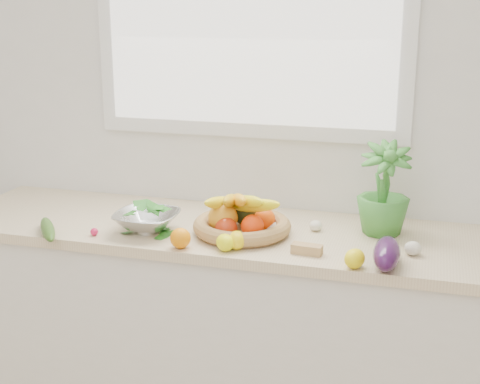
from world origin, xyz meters
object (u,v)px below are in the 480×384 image
(cucumber, at_px, (48,229))
(fruit_basket, at_px, (241,220))
(potted_herb, at_px, (384,189))
(colander_with_spinach, at_px, (147,216))
(apple, at_px, (226,228))
(eggplant, at_px, (387,253))

(cucumber, relative_size, fruit_basket, 0.54)
(potted_herb, distance_m, colander_with_spinach, 0.89)
(apple, relative_size, potted_herb, 0.24)
(eggplant, relative_size, colander_with_spinach, 0.98)
(apple, distance_m, eggplant, 0.59)
(colander_with_spinach, bearing_deg, cucumber, -157.65)
(cucumber, distance_m, fruit_basket, 0.72)
(eggplant, distance_m, potted_herb, 0.36)
(cucumber, distance_m, colander_with_spinach, 0.37)
(apple, relative_size, fruit_basket, 0.17)
(potted_herb, height_order, colander_with_spinach, potted_herb)
(eggplant, relative_size, potted_herb, 0.67)
(eggplant, height_order, fruit_basket, fruit_basket)
(eggplant, xyz_separation_m, fruit_basket, (-0.55, 0.18, 0.01))
(fruit_basket, distance_m, colander_with_spinach, 0.36)
(cucumber, height_order, potted_herb, potted_herb)
(eggplant, distance_m, fruit_basket, 0.57)
(apple, xyz_separation_m, eggplant, (0.58, -0.11, 0.01))
(apple, xyz_separation_m, potted_herb, (0.54, 0.22, 0.13))
(apple, xyz_separation_m, fruit_basket, (0.04, 0.07, 0.01))
(cucumber, bearing_deg, eggplant, 1.81)
(colander_with_spinach, bearing_deg, eggplant, -6.43)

